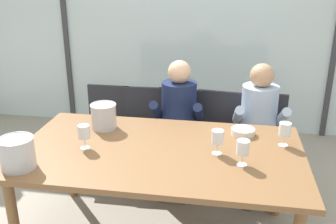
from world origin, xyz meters
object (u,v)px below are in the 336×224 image
person_navy_polo (178,117)px  ice_bucket_secondary (17,153)px  chair_center (177,128)px  chair_left_of_center (144,126)px  chair_near_curtain (107,124)px  dining_table (160,158)px  chair_near_window_right (262,134)px  wine_glass_center_pour (84,133)px  tasting_bowl (243,132)px  wine_glass_near_bucket (243,149)px  wine_glass_by_left_taster (218,138)px  wine_glass_by_right_taster (285,130)px  person_pale_blue_shirt (259,122)px  chair_right_of_center (216,131)px  ice_bucket_primary (104,116)px

person_navy_polo → ice_bucket_secondary: 1.52m
chair_center → chair_left_of_center: bearing=-175.1°
chair_near_curtain → person_navy_polo: (0.73, -0.15, 0.17)m
dining_table → chair_near_window_right: chair_near_window_right is taller
chair_left_of_center → wine_glass_center_pour: size_ratio=4.97×
chair_near_curtain → wine_glass_center_pour: 1.14m
tasting_bowl → wine_glass_near_bucket: size_ratio=1.02×
wine_glass_by_left_taster → wine_glass_center_pour: same height
tasting_bowl → wine_glass_by_right_taster: size_ratio=1.02×
person_pale_blue_shirt → dining_table: bearing=-134.3°
chair_center → wine_glass_by_right_taster: size_ratio=4.97×
chair_left_of_center → person_pale_blue_shirt: bearing=-11.0°
chair_near_window_right → wine_glass_near_bucket: size_ratio=4.97×
chair_near_curtain → person_navy_polo: bearing=-11.9°
dining_table → chair_near_curtain: size_ratio=2.31×
chair_right_of_center → wine_glass_by_left_taster: bearing=-80.5°
person_pale_blue_shirt → ice_bucket_primary: size_ratio=5.78×
chair_near_window_right → tasting_bowl: chair_near_window_right is taller
dining_table → wine_glass_by_left_taster: 0.44m
chair_near_curtain → tasting_bowl: size_ratio=4.86×
chair_right_of_center → wine_glass_by_left_taster: 1.05m
wine_glass_center_pour → wine_glass_by_right_taster: size_ratio=1.00×
person_pale_blue_shirt → tasting_bowl: size_ratio=6.65×
ice_bucket_secondary → wine_glass_by_right_taster: size_ratio=1.29×
person_navy_polo → wine_glass_center_pour: bearing=-121.1°
chair_near_window_right → wine_glass_by_right_taster: wine_glass_by_right_taster is taller
chair_right_of_center → person_navy_polo: 0.41m
person_navy_polo → chair_near_window_right: bearing=10.2°
wine_glass_by_right_taster → wine_glass_near_bucket: bearing=-130.9°
person_pale_blue_shirt → wine_glass_by_right_taster: size_ratio=6.81×
person_pale_blue_shirt → wine_glass_near_bucket: bearing=-103.1°
chair_right_of_center → ice_bucket_primary: ice_bucket_primary is taller
chair_left_of_center → person_navy_polo: 0.42m
person_pale_blue_shirt → ice_bucket_primary: bearing=-159.8°
chair_center → chair_near_window_right: (0.79, -0.00, 0.00)m
chair_center → wine_glass_center_pour: bearing=-111.2°
dining_table → chair_center: size_ratio=2.31×
ice_bucket_secondary → wine_glass_center_pour: ice_bucket_secondary is taller
chair_left_of_center → chair_center: bearing=-3.0°
person_pale_blue_shirt → wine_glass_center_pour: person_pale_blue_shirt is taller
chair_near_curtain → chair_right_of_center: size_ratio=1.00×
chair_near_window_right → person_navy_polo: 0.80m
wine_glass_center_pour → dining_table: bearing=7.1°
ice_bucket_secondary → wine_glass_center_pour: size_ratio=1.29×
chair_right_of_center → ice_bucket_secondary: ice_bucket_secondary is taller
wine_glass_by_right_taster → ice_bucket_secondary: bearing=-160.3°
dining_table → chair_right_of_center: size_ratio=2.31×
chair_left_of_center → person_pale_blue_shirt: size_ratio=0.73×
wine_glass_by_left_taster → chair_right_of_center: bearing=92.4°
chair_near_curtain → ice_bucket_primary: size_ratio=4.22×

